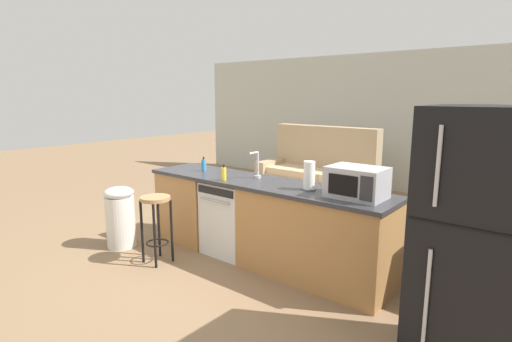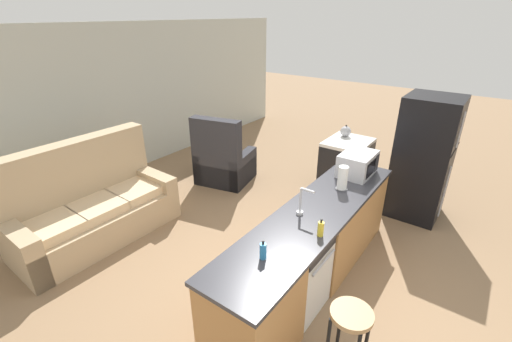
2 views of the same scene
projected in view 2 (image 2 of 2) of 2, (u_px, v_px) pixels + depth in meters
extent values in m
plane|color=#896B4C|center=(303.00, 288.00, 3.72)|extent=(24.00, 24.00, 0.00)
cube|color=beige|center=(92.00, 108.00, 5.64)|extent=(10.00, 0.06, 2.60)
cube|color=#B77F47|center=(252.00, 315.00, 2.86)|extent=(0.75, 0.62, 0.86)
cube|color=#B77F47|center=(338.00, 221.00, 4.14)|extent=(1.55, 0.62, 0.86)
cube|color=#333338|center=(315.00, 213.00, 3.46)|extent=(2.94, 0.66, 0.04)
cube|color=#49331C|center=(310.00, 278.00, 3.81)|extent=(2.86, 0.56, 0.08)
cube|color=white|center=(293.00, 271.00, 3.36)|extent=(0.58, 0.58, 0.84)
cube|color=black|center=(323.00, 253.00, 3.05)|extent=(0.52, 0.01, 0.08)
cylinder|color=#B2B2B7|center=(324.00, 262.00, 3.09)|extent=(0.44, 0.02, 0.02)
cube|color=black|center=(345.00, 168.00, 5.56)|extent=(0.76, 0.64, 0.85)
cube|color=black|center=(365.00, 171.00, 5.36)|extent=(0.53, 0.01, 0.43)
cylinder|color=silver|center=(369.00, 158.00, 5.25)|extent=(0.61, 0.03, 0.03)
cube|color=silver|center=(348.00, 142.00, 5.37)|extent=(0.76, 0.64, 0.05)
torus|color=black|center=(352.00, 146.00, 5.17)|extent=(0.16, 0.16, 0.01)
torus|color=black|center=(360.00, 140.00, 5.42)|extent=(0.16, 0.16, 0.01)
torus|color=black|center=(336.00, 142.00, 5.30)|extent=(0.16, 0.16, 0.01)
torus|color=black|center=(345.00, 137.00, 5.55)|extent=(0.16, 0.16, 0.01)
cube|color=black|center=(423.00, 158.00, 4.78)|extent=(0.72, 0.70, 1.75)
cylinder|color=#B2B2B7|center=(461.00, 130.00, 4.21)|extent=(0.02, 0.02, 0.46)
cylinder|color=#B2B2B7|center=(444.00, 192.00, 4.58)|extent=(0.02, 0.02, 0.76)
cube|color=black|center=(455.00, 150.00, 4.50)|extent=(0.68, 0.01, 0.01)
cube|color=#B7B7BC|center=(357.00, 164.00, 4.20)|extent=(0.50, 0.36, 0.28)
cube|color=black|center=(371.00, 169.00, 4.06)|extent=(0.27, 0.01, 0.18)
cube|color=#2D2D33|center=(377.00, 163.00, 4.22)|extent=(0.11, 0.01, 0.21)
cylinder|color=silver|center=(300.00, 213.00, 3.41)|extent=(0.07, 0.07, 0.03)
cylinder|color=silver|center=(301.00, 200.00, 3.34)|extent=(0.02, 0.02, 0.26)
cylinder|color=silver|center=(308.00, 190.00, 3.25)|extent=(0.02, 0.14, 0.02)
cylinder|color=#4C4C51|center=(341.00, 189.00, 3.89)|extent=(0.14, 0.14, 0.01)
cylinder|color=white|center=(343.00, 178.00, 3.83)|extent=(0.11, 0.11, 0.27)
cylinder|color=yellow|center=(321.00, 229.00, 3.05)|extent=(0.06, 0.06, 0.14)
cylinder|color=black|center=(321.00, 221.00, 3.02)|extent=(0.02, 0.02, 0.04)
cylinder|color=#338CCC|center=(263.00, 251.00, 2.77)|extent=(0.06, 0.06, 0.14)
cylinder|color=black|center=(263.00, 242.00, 2.73)|extent=(0.02, 0.02, 0.04)
sphere|color=#B2B2B7|center=(346.00, 131.00, 5.51)|extent=(0.17, 0.17, 0.17)
sphere|color=black|center=(346.00, 126.00, 5.47)|extent=(0.03, 0.03, 0.03)
cone|color=#B2B2B7|center=(348.00, 129.00, 5.56)|extent=(0.08, 0.04, 0.06)
cylinder|color=tan|center=(352.00, 314.00, 2.50)|extent=(0.32, 0.32, 0.04)
cylinder|color=black|center=(339.00, 332.00, 2.80)|extent=(0.03, 0.03, 0.70)
cube|color=tan|center=(99.00, 223.00, 4.49)|extent=(2.02, 0.93, 0.42)
cube|color=tan|center=(79.00, 188.00, 4.50)|extent=(2.00, 0.27, 1.27)
cube|color=tan|center=(21.00, 252.00, 3.80)|extent=(0.22, 0.90, 0.62)
cube|color=tan|center=(154.00, 191.00, 5.10)|extent=(0.22, 0.90, 0.62)
cube|color=beige|center=(52.00, 226.00, 3.96)|extent=(0.57, 0.64, 0.12)
cube|color=beige|center=(97.00, 207.00, 4.35)|extent=(0.57, 0.64, 0.12)
cube|color=beige|center=(134.00, 190.00, 4.75)|extent=(0.57, 0.64, 0.12)
cube|color=#2D2D33|center=(226.00, 169.00, 6.06)|extent=(0.97, 1.01, 0.40)
cube|color=#2D2D33|center=(217.00, 154.00, 5.64)|extent=(0.39, 0.87, 1.20)
cube|color=#2D2D33|center=(243.00, 169.00, 5.91)|extent=(0.82, 0.34, 0.55)
cube|color=#2D2D33|center=(209.00, 162.00, 6.15)|extent=(0.82, 0.34, 0.55)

